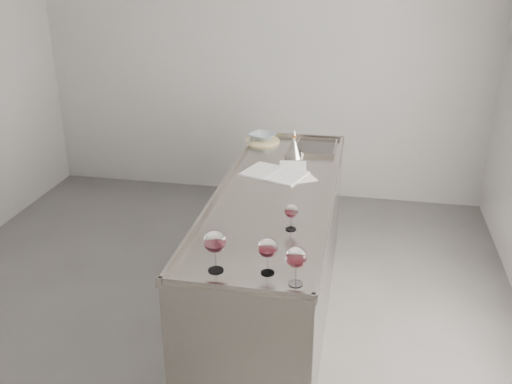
% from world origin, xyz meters
% --- Properties ---
extents(room_shell, '(4.54, 5.04, 2.84)m').
position_xyz_m(room_shell, '(0.00, 0.00, 1.40)').
color(room_shell, '#4F4D4A').
rests_on(room_shell, ground).
extents(counter, '(0.77, 2.42, 0.97)m').
position_xyz_m(counter, '(0.50, 0.30, 0.47)').
color(counter, gray).
rests_on(counter, ground).
extents(wine_glass_left, '(0.11, 0.11, 0.22)m').
position_xyz_m(wine_glass_left, '(0.37, -0.73, 1.10)').
color(wine_glass_left, white).
rests_on(wine_glass_left, counter).
extents(wine_glass_middle, '(0.10, 0.10, 0.19)m').
position_xyz_m(wine_glass_middle, '(0.62, -0.71, 1.08)').
color(wine_glass_middle, white).
rests_on(wine_glass_middle, counter).
extents(wine_glass_right, '(0.10, 0.10, 0.20)m').
position_xyz_m(wine_glass_right, '(0.77, -0.78, 1.08)').
color(wine_glass_right, white).
rests_on(wine_glass_right, counter).
extents(wine_glass_small, '(0.08, 0.08, 0.16)m').
position_xyz_m(wine_glass_small, '(0.67, -0.22, 1.05)').
color(wine_glass_small, white).
rests_on(wine_glass_small, counter).
extents(notebook, '(0.49, 0.42, 0.02)m').
position_xyz_m(notebook, '(0.44, 0.61, 0.95)').
color(notebook, white).
rests_on(notebook, counter).
extents(loose_paper_top, '(0.34, 0.37, 0.00)m').
position_xyz_m(loose_paper_top, '(0.59, 0.63, 0.94)').
color(loose_paper_top, white).
rests_on(loose_paper_top, counter).
extents(loose_paper_under, '(0.23, 0.30, 0.00)m').
position_xyz_m(loose_paper_under, '(0.55, 0.76, 0.94)').
color(loose_paper_under, silver).
rests_on(loose_paper_under, counter).
extents(trivet, '(0.35, 0.35, 0.02)m').
position_xyz_m(trivet, '(0.23, 1.32, 0.95)').
color(trivet, '#D3C288').
rests_on(trivet, counter).
extents(ceramic_bowl, '(0.27, 0.27, 0.05)m').
position_xyz_m(ceramic_bowl, '(0.23, 1.32, 0.99)').
color(ceramic_bowl, '#879A9D').
rests_on(ceramic_bowl, trivet).
extents(wine_funnel, '(0.15, 0.15, 0.21)m').
position_xyz_m(wine_funnel, '(0.53, 1.00, 1.01)').
color(wine_funnel, '#A19B90').
rests_on(wine_funnel, counter).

